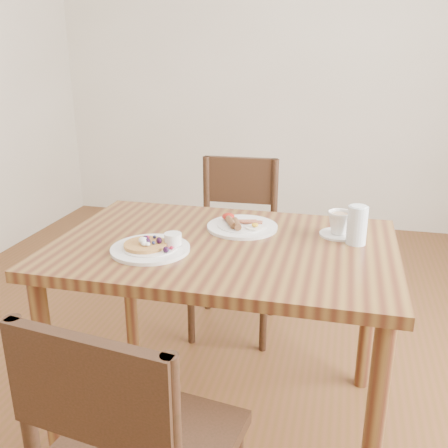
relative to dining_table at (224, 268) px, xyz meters
name	(u,v)px	position (x,y,z in m)	size (l,w,h in m)	color
ground	(224,415)	(0.00, 0.00, -0.65)	(5.00, 5.00, 0.00)	brown
dining_table	(224,268)	(0.00, 0.00, 0.00)	(1.20, 0.80, 0.75)	brown
chair_far	(236,237)	(-0.12, 0.73, -0.16)	(0.44, 0.44, 0.88)	#3E2016
pancake_plate	(152,247)	(-0.22, -0.13, 0.11)	(0.27, 0.27, 0.06)	white
breakfast_plate	(241,226)	(0.03, 0.16, 0.11)	(0.27, 0.27, 0.04)	white
teacup_saucer	(339,225)	(0.39, 0.17, 0.14)	(0.14, 0.14, 0.09)	white
water_glass	(357,225)	(0.45, 0.10, 0.17)	(0.07, 0.07, 0.14)	silver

